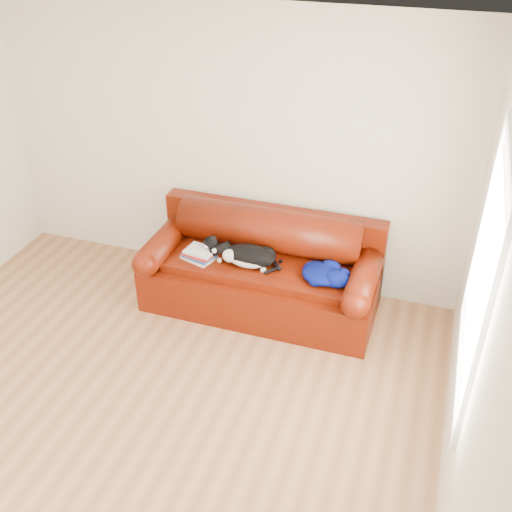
{
  "coord_description": "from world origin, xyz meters",
  "views": [
    {
      "loc": [
        1.91,
        -2.79,
        3.41
      ],
      "look_at": [
        0.52,
        1.35,
        0.64
      ],
      "focal_mm": 42.0,
      "sensor_mm": 36.0,
      "label": 1
    }
  ],
  "objects": [
    {
      "name": "sofa_base",
      "position": [
        0.52,
        1.49,
        0.24
      ],
      "size": [
        2.1,
        0.9,
        0.5
      ],
      "color": "#390B02",
      "rests_on": "ground"
    },
    {
      "name": "blanket",
      "position": [
        1.12,
        1.39,
        0.56
      ],
      "size": [
        0.44,
        0.36,
        0.14
      ],
      "rotation": [
        0.0,
        0.0,
        -0.04
      ],
      "color": "#020742",
      "rests_on": "sofa_base"
    },
    {
      "name": "ground",
      "position": [
        0.0,
        0.0,
        0.0
      ],
      "size": [
        4.5,
        4.5,
        0.0
      ],
      "primitive_type": "plane",
      "color": "#8E5D39",
      "rests_on": "ground"
    },
    {
      "name": "book_stack",
      "position": [
        -0.01,
        1.35,
        0.55
      ],
      "size": [
        0.33,
        0.29,
        0.1
      ],
      "rotation": [
        0.0,
        0.0,
        -0.23
      ],
      "color": "beige",
      "rests_on": "sofa_base"
    },
    {
      "name": "cat",
      "position": [
        0.44,
        1.39,
        0.59
      ],
      "size": [
        0.67,
        0.34,
        0.24
      ],
      "rotation": [
        0.0,
        0.0,
        0.22
      ],
      "color": "black",
      "rests_on": "sofa_base"
    },
    {
      "name": "room_shell",
      "position": [
        0.12,
        0.02,
        1.67
      ],
      "size": [
        4.52,
        4.02,
        2.61
      ],
      "color": "beige",
      "rests_on": "ground"
    },
    {
      "name": "sofa_back",
      "position": [
        0.52,
        1.74,
        0.54
      ],
      "size": [
        2.1,
        1.01,
        0.88
      ],
      "color": "#390B02",
      "rests_on": "ground"
    }
  ]
}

